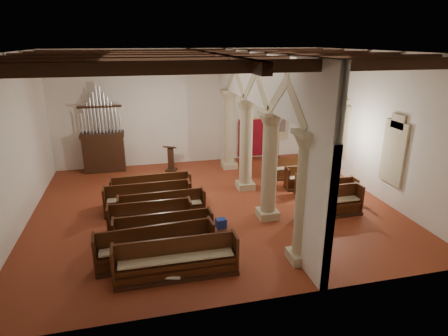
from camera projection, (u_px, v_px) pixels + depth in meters
floor at (213, 206)px, 15.23m from camera, size 14.00×14.00×0.00m
ceiling at (212, 52)px, 13.27m from camera, size 14.00×14.00×0.00m
wall_back at (189, 107)px, 19.77m from camera, size 14.00×0.02×6.00m
wall_front at (264, 194)px, 8.73m from camera, size 14.00×0.02×6.00m
wall_left at (11, 145)px, 12.72m from camera, size 0.02×12.00×6.00m
wall_right at (375, 125)px, 15.78m from camera, size 0.02×12.00×6.00m
ceiling_beams at (212, 57)px, 13.33m from camera, size 13.80×11.80×0.30m
arcade at (258, 117)px, 14.46m from camera, size 0.90×11.90×6.00m
window_right_a at (395, 153)px, 14.66m from camera, size 0.03×1.00×2.20m
window_right_b at (341, 130)px, 18.34m from camera, size 0.03×1.00×2.20m
window_back at (278, 118)px, 21.10m from camera, size 1.00×0.03×2.20m
pipe_organ at (103, 145)px, 18.86m from camera, size 2.10×0.85×4.40m
lectern at (171, 160)px, 19.07m from camera, size 0.69×0.74×1.40m
dossal_curtain at (252, 138)px, 21.06m from camera, size 1.80×0.07×2.17m
processional_banner at (279, 144)px, 21.09m from camera, size 0.60×0.76×2.69m
hymnal_box_a at (213, 264)px, 10.81m from camera, size 0.33×0.27×0.33m
hymnal_box_b at (221, 223)px, 13.18m from camera, size 0.39×0.33×0.34m
hymnal_box_c at (196, 205)px, 14.66m from camera, size 0.43×0.39×0.35m
tube_heater_a at (164, 278)px, 10.37m from camera, size 0.92×0.35×0.09m
tube_heater_b at (134, 256)px, 11.40m from camera, size 1.12×0.22×0.11m
nave_pew_0 at (177, 265)px, 10.59m from camera, size 3.50×0.77×1.14m
nave_pew_1 at (156, 251)px, 11.25m from camera, size 3.58×0.99×1.15m
nave_pew_2 at (164, 236)px, 12.15m from camera, size 3.19×0.82×1.11m
nave_pew_3 at (151, 222)px, 13.09m from camera, size 2.87×0.72×1.08m
nave_pew_4 at (163, 211)px, 13.99m from camera, size 3.23×0.79×1.04m
nave_pew_5 at (148, 202)px, 14.64m from camera, size 3.33×0.79×1.13m
nave_pew_6 at (152, 193)px, 15.47m from camera, size 3.28×0.90×1.15m
aisle_pew_0 at (332, 205)px, 14.35m from camera, size 2.33×0.80×1.14m
aisle_pew_1 at (334, 195)px, 15.37m from camera, size 1.83×0.71×1.04m
aisle_pew_2 at (316, 187)px, 16.27m from camera, size 1.84×0.65×0.95m
aisle_pew_3 at (305, 181)px, 16.91m from camera, size 1.80×0.77×1.02m
aisle_pew_4 at (289, 171)px, 18.19m from camera, size 1.69×0.69×0.99m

